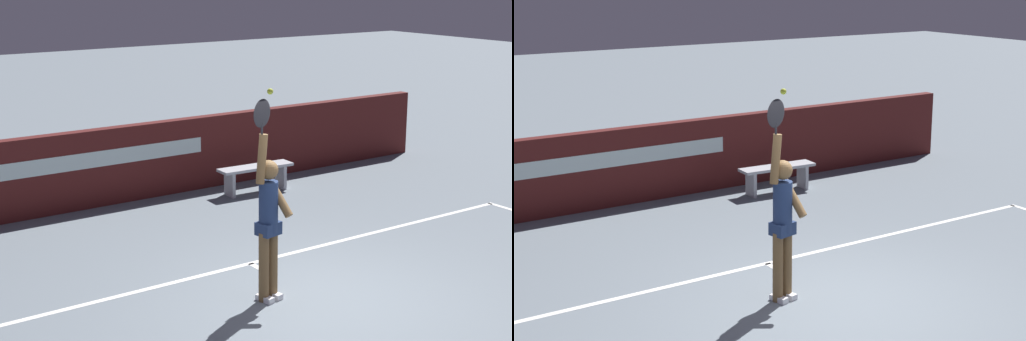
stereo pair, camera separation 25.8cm
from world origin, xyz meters
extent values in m
plane|color=slate|center=(0.00, 0.00, 0.00)|extent=(60.00, 60.00, 0.00)
cube|color=white|center=(0.00, 1.60, 0.00)|extent=(10.11, 0.09, 0.00)
cube|color=white|center=(0.00, 1.45, 0.00)|extent=(0.09, 0.30, 0.00)
cube|color=#4C1817|center=(0.00, 5.37, 0.67)|extent=(13.25, 0.22, 1.33)
cube|color=silver|center=(-0.71, 5.26, 0.85)|extent=(4.18, 0.01, 0.27)
cylinder|color=brown|center=(-0.42, 0.49, 0.44)|extent=(0.13, 0.13, 0.89)
cylinder|color=brown|center=(-0.58, 0.46, 0.44)|extent=(0.13, 0.13, 0.89)
cube|color=white|center=(-0.42, 0.47, 0.04)|extent=(0.15, 0.26, 0.07)
cube|color=white|center=(-0.57, 0.44, 0.04)|extent=(0.15, 0.26, 0.07)
cylinder|color=navy|center=(-0.50, 0.48, 1.20)|extent=(0.24, 0.24, 0.63)
cube|color=navy|center=(-0.50, 0.48, 0.93)|extent=(0.31, 0.27, 0.16)
sphere|color=brown|center=(-0.50, 0.48, 1.66)|extent=(0.24, 0.24, 0.24)
cylinder|color=brown|center=(-0.61, 0.45, 1.81)|extent=(0.18, 0.14, 0.60)
cylinder|color=brown|center=(-0.37, 0.44, 1.31)|extent=(0.19, 0.44, 0.47)
ellipsoid|color=black|center=(-0.61, 0.45, 2.36)|extent=(0.33, 0.10, 0.38)
cylinder|color=black|center=(-0.61, 0.45, 2.17)|extent=(0.03, 0.03, 0.18)
sphere|color=#CDE035|center=(-0.71, 0.16, 2.66)|extent=(0.07, 0.07, 0.07)
cube|color=#AEAFB7|center=(2.10, 4.53, 0.47)|extent=(1.45, 0.44, 0.05)
cube|color=#AEAFB7|center=(1.56, 4.56, 0.23)|extent=(0.08, 0.32, 0.47)
cube|color=#AEAFB7|center=(2.64, 4.50, 0.23)|extent=(0.08, 0.32, 0.47)
camera|label=1|loc=(-5.81, -6.99, 4.02)|focal=55.87mm
camera|label=2|loc=(-5.60, -7.13, 4.02)|focal=55.87mm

